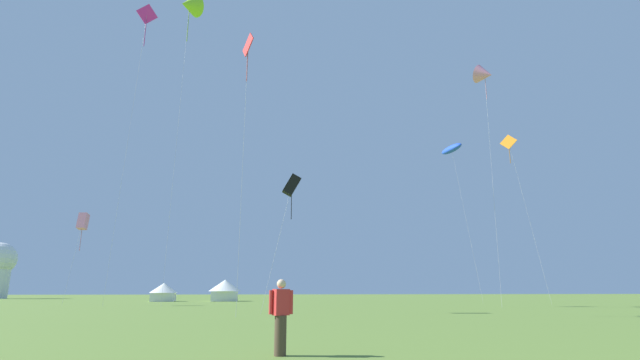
% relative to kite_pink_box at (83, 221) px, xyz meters
% --- Properties ---
extents(kite_pink_box, '(0.98, 2.81, 9.61)m').
position_rel_kite_pink_box_xyz_m(kite_pink_box, '(0.00, 0.00, 0.00)').
color(kite_pink_box, pink).
rests_on(kite_pink_box, ground).
extents(kite_lime_delta, '(3.67, 3.64, 34.29)m').
position_rel_kite_pink_box_xyz_m(kite_lime_delta, '(9.93, -4.98, 24.11)').
color(kite_lime_delta, '#99DB2D').
rests_on(kite_lime_delta, ground).
extents(kite_red_diamond, '(0.73, 2.44, 19.21)m').
position_rel_kite_pink_box_xyz_m(kite_red_diamond, '(16.55, -22.93, 9.12)').
color(kite_red_diamond, red).
rests_on(kite_red_diamond, ground).
extents(kite_blue_parafoil, '(2.78, 4.40, 21.04)m').
position_rel_kite_pink_box_xyz_m(kite_blue_parafoil, '(44.54, 3.09, 11.57)').
color(kite_blue_parafoil, blue).
rests_on(kite_blue_parafoil, ground).
extents(kite_pink_delta, '(3.08, 3.41, 25.38)m').
position_rel_kite_pink_box_xyz_m(kite_pink_delta, '(41.86, -10.91, 15.46)').
color(kite_pink_delta, pink).
rests_on(kite_pink_delta, ground).
extents(kite_magenta_diamond, '(2.29, 1.61, 33.79)m').
position_rel_kite_pink_box_xyz_m(kite_magenta_diamond, '(4.93, -2.62, 23.20)').
color(kite_magenta_diamond, '#E02DA3').
rests_on(kite_magenta_diamond, ground).
extents(kite_orange_diamond, '(2.61, 2.30, 18.66)m').
position_rel_kite_pink_box_xyz_m(kite_orange_diamond, '(45.92, -7.92, 8.61)').
color(kite_orange_diamond, orange).
rests_on(kite_orange_diamond, ground).
extents(kite_black_box, '(2.75, 1.69, 9.79)m').
position_rel_kite_pink_box_xyz_m(kite_black_box, '(20.12, -19.82, 0.26)').
color(kite_black_box, black).
rests_on(kite_black_box, ground).
extents(person_spectator, '(0.57, 0.34, 1.73)m').
position_rel_kite_pink_box_xyz_m(person_spectator, '(17.51, -40.94, -7.83)').
color(person_spectator, '#473828').
rests_on(person_spectator, ground).
extents(festival_tent_right, '(3.95, 3.95, 2.57)m').
position_rel_kite_pink_box_xyz_m(festival_tent_right, '(6.25, 17.79, -7.26)').
color(festival_tent_right, white).
rests_on(festival_tent_right, ground).
extents(festival_tent_left, '(4.72, 4.72, 3.07)m').
position_rel_kite_pink_box_xyz_m(festival_tent_left, '(14.83, 17.79, -6.98)').
color(festival_tent_left, white).
rests_on(festival_tent_left, ground).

